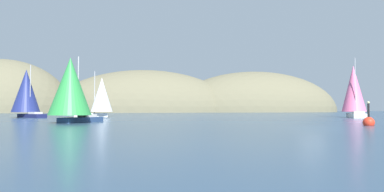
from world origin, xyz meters
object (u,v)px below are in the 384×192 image
at_px(sailboat_navy_sail, 26,92).
at_px(sailboat_green_sail, 71,88).
at_px(sailboat_pink_spinnaker, 354,91).
at_px(sailboat_white_mainsail, 101,96).
at_px(channel_buoy, 369,122).

xyz_separation_m(sailboat_navy_sail, sailboat_green_sail, (9.85, -29.18, -0.73)).
bearing_deg(sailboat_navy_sail, sailboat_pink_spinnaker, -15.23).
distance_m(sailboat_pink_spinnaker, sailboat_green_sail, 51.67).
height_order(sailboat_white_mainsail, channel_buoy, sailboat_white_mainsail).
height_order(sailboat_navy_sail, sailboat_pink_spinnaker, sailboat_pink_spinnaker).
bearing_deg(sailboat_green_sail, channel_buoy, -27.05).
bearing_deg(sailboat_green_sail, sailboat_pink_spinnaker, 14.43).
distance_m(sailboat_navy_sail, channel_buoy, 58.49).
relative_size(sailboat_white_mainsail, sailboat_green_sail, 1.08).
xyz_separation_m(sailboat_white_mainsail, sailboat_green_sail, (-3.82, -27.73, 0.00)).
bearing_deg(sailboat_navy_sail, channel_buoy, -48.69).
distance_m(sailboat_navy_sail, sailboat_green_sail, 30.80).
xyz_separation_m(sailboat_pink_spinnaker, sailboat_white_mainsail, (-46.22, 14.86, -0.97)).
relative_size(sailboat_pink_spinnaker, channel_buoy, 4.22).
bearing_deg(sailboat_pink_spinnaker, sailboat_green_sail, -165.57).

